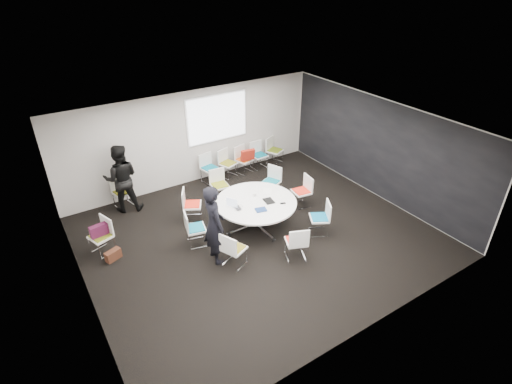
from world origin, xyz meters
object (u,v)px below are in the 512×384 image
chair_back_c (244,165)px  laptop (239,207)px  conference_table (256,209)px  chair_ring_d (192,210)px  brown_bag (113,255)px  chair_ring_h (319,224)px  person_main (214,225)px  chair_back_d (259,160)px  chair_ring_a (301,197)px  chair_ring_g (296,248)px  chair_person_back (124,198)px  maroon_bag (99,230)px  chair_back_e (274,155)px  chair_spare_left (103,242)px  chair_back_a (210,173)px  person_back (121,179)px  chair_ring_b (271,187)px  chair_ring_f (234,255)px  chair_ring_e (196,234)px  chair_ring_c (220,191)px  chair_back_b (228,168)px  cup (255,195)px

chair_back_c → laptop: 3.29m
conference_table → chair_ring_d: size_ratio=2.31×
conference_table → brown_bag: 3.54m
chair_ring_h → person_main: bearing=108.9°
chair_back_d → laptop: size_ratio=2.81×
chair_ring_a → chair_ring_g: 2.28m
chair_person_back → maroon_bag: bearing=46.0°
chair_back_c → chair_back_e: 1.22m
chair_spare_left → maroon_bag: size_ratio=2.20×
chair_ring_h → conference_table: bearing=75.7°
chair_back_d → brown_bag: chair_back_d is taller
chair_back_a → person_back: 2.74m
chair_back_a → maroon_bag: bearing=14.5°
chair_ring_b → chair_ring_h: 2.15m
chair_back_a → person_back: size_ratio=0.47×
chair_ring_a → chair_ring_h: bearing=168.5°
chair_back_d → chair_back_c: bearing=0.3°
chair_ring_f → chair_back_a: (1.34, 3.78, 0.00)m
chair_back_d → person_main: size_ratio=0.46×
conference_table → chair_back_d: bearing=55.6°
conference_table → chair_spare_left: bearing=163.9°
chair_ring_d → chair_back_e: same height
chair_ring_g → chair_back_e: (2.43, 4.33, 0.00)m
chair_person_back → maroon_bag: size_ratio=2.20×
maroon_bag → chair_ring_h: bearing=-24.2°
chair_ring_h → chair_back_a: (-1.05, 3.88, 0.00)m
chair_ring_f → chair_back_c: (2.53, 3.73, 0.00)m
person_main → brown_bag: bearing=61.7°
chair_back_a → chair_back_d: bearing=168.3°
chair_ring_e → chair_back_c: same height
chair_ring_h → chair_ring_d: bearing=76.3°
chair_ring_f → laptop: chair_ring_f is taller
chair_back_e → maroon_bag: chair_back_e is taller
chair_ring_b → laptop: size_ratio=2.81×
chair_back_e → person_back: person_back is taller
chair_ring_e → chair_person_back: size_ratio=1.00×
chair_ring_c → chair_back_e: (2.65, 1.10, 0.00)m
chair_ring_a → chair_person_back: (-4.14, 2.61, 0.00)m
chair_ring_c → chair_spare_left: size_ratio=1.00×
chair_back_e → chair_spare_left: 6.32m
chair_back_b → chair_back_c: bearing=155.9°
person_main → laptop: person_main is taller
chair_person_back → cup: (2.67, -2.53, 0.50)m
chair_back_c → person_back: bearing=-14.1°
chair_back_b → laptop: bearing=45.7°
chair_back_e → maroon_bag: bearing=-8.9°
chair_back_a → person_back: (-2.66, -0.17, 0.67)m
chair_ring_b → chair_ring_c: 1.47m
chair_ring_c → maroon_bag: (-3.44, -0.64, 0.34)m
chair_ring_g → laptop: chair_ring_g is taller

